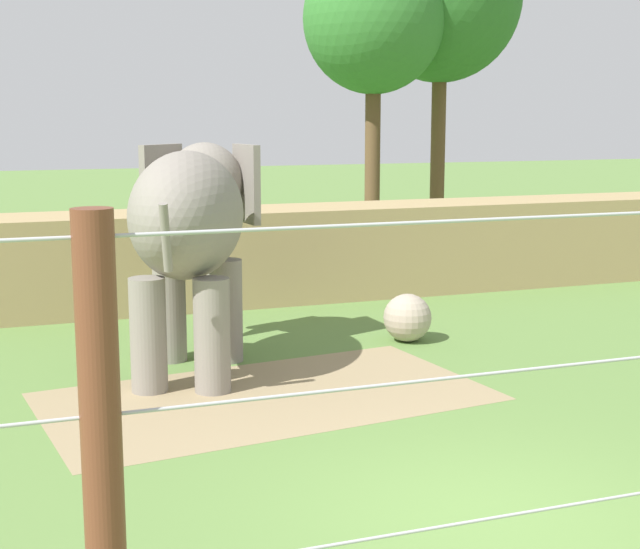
# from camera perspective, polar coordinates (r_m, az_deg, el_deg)

# --- Properties ---
(ground_plane) EXTENTS (120.00, 120.00, 0.00)m
(ground_plane) POSITION_cam_1_polar(r_m,az_deg,el_deg) (8.96, 10.52, -14.73)
(ground_plane) COLOR #5B7F3D
(dirt_patch) EXTENTS (6.14, 3.88, 0.01)m
(dirt_patch) POSITION_cam_1_polar(r_m,az_deg,el_deg) (12.40, -3.33, -7.54)
(dirt_patch) COLOR #937F5B
(dirt_patch) RESTS_ON ground
(embankment_wall) EXTENTS (36.00, 1.80, 1.86)m
(embankment_wall) POSITION_cam_1_polar(r_m,az_deg,el_deg) (18.41, -6.53, 1.09)
(embankment_wall) COLOR tan
(embankment_wall) RESTS_ON ground
(elephant) EXTENTS (2.69, 4.20, 3.29)m
(elephant) POSITION_cam_1_polar(r_m,az_deg,el_deg) (13.42, -7.99, 3.20)
(elephant) COLOR gray
(elephant) RESTS_ON ground
(enrichment_ball) EXTENTS (0.80, 0.80, 0.80)m
(enrichment_ball) POSITION_cam_1_polar(r_m,az_deg,el_deg) (15.31, 5.44, -2.68)
(enrichment_ball) COLOR tan
(enrichment_ball) RESTS_ON ground
(tree_behind_wall) EXTENTS (3.98, 3.98, 8.48)m
(tree_behind_wall) POSITION_cam_1_polar(r_m,az_deg,el_deg) (26.73, 3.35, 15.43)
(tree_behind_wall) COLOR brown
(tree_behind_wall) RESTS_ON ground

